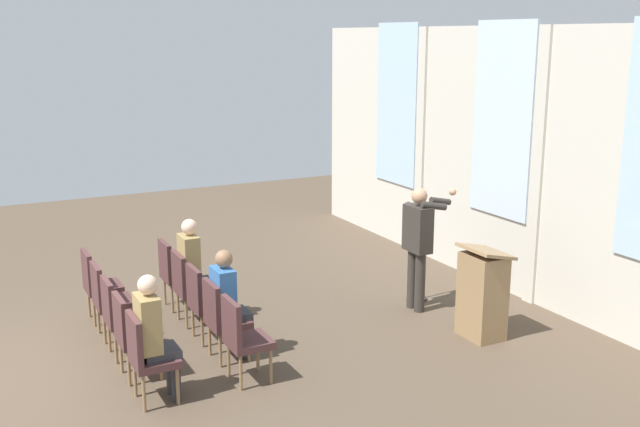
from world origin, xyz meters
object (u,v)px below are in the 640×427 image
lectern (482,294)px  chair_r0_c1 (188,284)px  audience_r1_c4 (154,332)px  chair_r0_c4 (242,335)px  audience_r0_c1 (193,266)px  chair_r1_c3 (132,331)px  chair_r1_c4 (147,353)px  chair_r0_c3 (222,316)px  chair_r0_c0 (174,270)px  audience_r0_c3 (228,299)px  chair_r1_c1 (107,296)px  chair_r0_c2 (204,299)px  mic_stand (417,277)px  chair_r1_c0 (97,281)px  chair_r1_c2 (119,313)px  speaker (418,240)px

lectern → chair_r0_c1: lectern is taller
audience_r1_c4 → chair_r0_c4: bearing=90.0°
audience_r0_c1 → chair_r1_c3: audience_r0_c1 is taller
chair_r1_c3 → chair_r1_c4: same height
chair_r0_c3 → chair_r1_c3: 1.01m
chair_r0_c1 → chair_r0_c3: same height
lectern → chair_r0_c0: lectern is taller
audience_r0_c3 → chair_r1_c1: 1.67m
chair_r0_c2 → chair_r0_c3: same height
chair_r0_c3 → chair_r0_c4: (0.63, 0.00, 0.00)m
chair_r0_c3 → chair_r1_c4: size_ratio=1.00×
lectern → audience_r0_c3: audience_r0_c3 is taller
mic_stand → chair_r0_c2: bearing=-89.5°
chair_r0_c1 → chair_r1_c0: size_ratio=1.00×
lectern → chair_r1_c2: size_ratio=1.23×
chair_r0_c1 → audience_r0_c3: (1.25, 0.08, 0.19)m
audience_r0_c1 → chair_r1_c4: (1.88, -1.09, -0.23)m
chair_r0_c0 → chair_r1_c2: size_ratio=1.00×
audience_r0_c1 → chair_r0_c3: size_ratio=1.46×
chair_r0_c0 → audience_r0_c3: audience_r0_c3 is taller
chair_r1_c4 → chair_r0_c0: bearing=158.0°
speaker → audience_r0_c3: size_ratio=1.29×
speaker → chair_r0_c2: speaker is taller
audience_r0_c3 → chair_r0_c4: size_ratio=1.38×
chair_r0_c4 → chair_r1_c3: bearing=-121.7°
lectern → chair_r1_c4: size_ratio=1.23×
chair_r0_c0 → chair_r0_c1: bearing=0.0°
chair_r1_c0 → chair_r0_c1: bearing=58.3°
mic_stand → chair_r0_c1: bearing=-100.9°
mic_stand → lectern: bearing=-2.2°
mic_stand → chair_r0_c0: bearing=-111.5°
audience_r0_c1 → chair_r0_c0: bearing=-172.8°
chair_r1_c2 → chair_r1_c3: 0.63m
chair_r0_c0 → chair_r1_c4: 2.70m
chair_r1_c0 → speaker: bearing=68.6°
audience_r0_c1 → chair_r0_c4: (1.88, -0.08, -0.23)m
mic_stand → lectern: 1.48m
mic_stand → chair_r0_c3: size_ratio=1.65×
lectern → audience_r0_c1: 3.62m
chair_r0_c1 → audience_r0_c3: audience_r0_c3 is taller
chair_r0_c4 → chair_r0_c3: bearing=180.0°
audience_r0_c3 → chair_r1_c3: bearing=-90.0°
audience_r0_c3 → chair_r1_c1: bearing=-138.8°
chair_r0_c2 → speaker: bearing=84.5°
audience_r0_c3 → chair_r0_c4: bearing=-7.5°
chair_r0_c4 → audience_r1_c4: audience_r1_c4 is taller
mic_stand → chair_r1_c4: (1.28, -4.12, 0.20)m
speaker → audience_r0_c1: speaker is taller
chair_r0_c3 → audience_r1_c4: audience_r1_c4 is taller
speaker → chair_r0_c1: 3.06m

